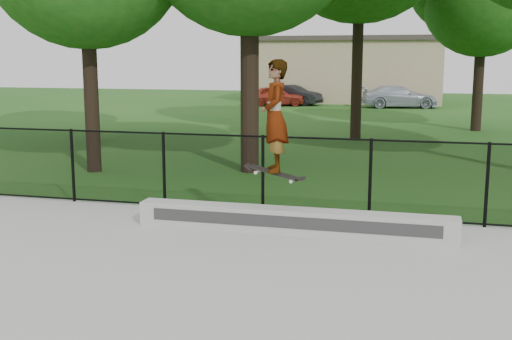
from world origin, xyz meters
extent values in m
cube|color=#ADACA7|center=(0.82, 4.70, 0.27)|extent=(5.43, 0.40, 0.41)
imported|color=#A02B1D|center=(-5.95, 33.01, 0.61)|extent=(3.83, 2.46, 1.22)
imported|color=black|center=(-5.12, 34.08, 0.62)|extent=(3.62, 2.09, 1.24)
imported|color=#A5ADBB|center=(1.49, 33.40, 0.65)|extent=(4.39, 2.69, 1.29)
cube|color=black|center=(0.52, 4.64, 1.09)|extent=(0.83, 0.23, 0.22)
imported|color=silver|center=(0.52, 4.64, 2.03)|extent=(0.64, 0.78, 1.85)
cylinder|color=black|center=(-4.00, 5.90, 0.81)|extent=(0.06, 0.06, 1.50)
cylinder|color=black|center=(-2.00, 5.90, 0.81)|extent=(0.06, 0.06, 1.50)
cylinder|color=black|center=(0.00, 5.90, 0.81)|extent=(0.06, 0.06, 1.50)
cylinder|color=black|center=(2.00, 5.90, 0.81)|extent=(0.06, 0.06, 1.50)
cylinder|color=black|center=(4.00, 5.90, 0.81)|extent=(0.06, 0.06, 1.50)
cylinder|color=black|center=(0.00, 5.90, 1.53)|extent=(16.00, 0.04, 0.04)
cylinder|color=black|center=(0.00, 5.90, 0.11)|extent=(16.00, 0.04, 0.04)
cube|color=black|center=(0.00, 5.90, 0.81)|extent=(16.00, 0.01, 1.50)
cylinder|color=black|center=(5.00, 22.00, 2.03)|extent=(0.44, 0.44, 4.06)
cylinder|color=black|center=(-8.50, 15.00, 2.30)|extent=(0.44, 0.44, 4.59)
cylinder|color=black|center=(0.50, 18.00, 2.83)|extent=(0.44, 0.44, 5.66)
cylinder|color=black|center=(-1.50, 10.50, 2.39)|extent=(0.44, 0.44, 4.77)
cylinder|color=black|center=(-5.50, 9.50, 2.17)|extent=(0.44, 0.44, 4.34)
cube|color=tan|center=(-2.00, 38.00, 2.00)|extent=(12.00, 6.00, 4.00)
cube|color=#3F3833|center=(-2.00, 38.00, 4.15)|extent=(12.40, 6.40, 0.30)
camera|label=1|loc=(2.86, -5.62, 3.00)|focal=45.00mm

